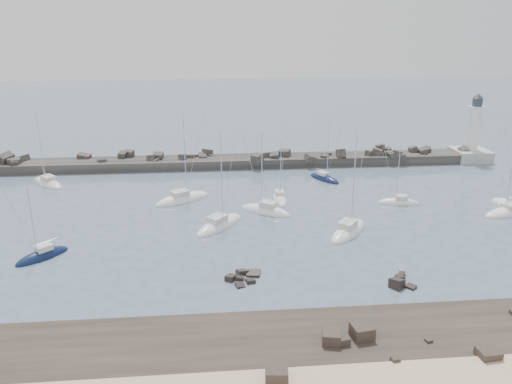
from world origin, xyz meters
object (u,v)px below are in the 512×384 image
Objects in this scene: sailboat_5 at (266,211)px; sailboat_11 at (508,213)px; sailboat_1 at (48,184)px; sailboat_4 at (183,200)px; sailboat_8 at (324,179)px; sailboat_6 at (280,199)px; sailboat_9 at (399,203)px; sailboat_7 at (348,232)px; sailboat_2 at (42,257)px; sailboat_3 at (219,226)px; lighthouse at (471,146)px.

sailboat_5 is 0.95× the size of sailboat_11.
sailboat_4 reaches higher than sailboat_1.
sailboat_5 reaches higher than sailboat_8.
sailboat_6 is 19.09m from sailboat_9.
sailboat_7 reaches higher than sailboat_6.
sailboat_1 is 31.25m from sailboat_2.
sailboat_7 is (7.66, -14.14, 0.02)m from sailboat_6.
sailboat_9 is (28.82, 6.81, -0.01)m from sailboat_3.
sailboat_3 is 14.42m from sailboat_6.
sailboat_1 is 50.05m from sailboat_8.
sailboat_3 is 1.11× the size of sailboat_5.
sailboat_2 is 39.95m from sailboat_7.
sailboat_4 reaches higher than sailboat_5.
sailboat_7 is 1.43× the size of sailboat_9.
sailboat_4 is 34.87m from sailboat_9.
sailboat_11 is at bearing 10.69° from sailboat_7.
sailboat_1 is 77.00m from sailboat_11.
sailboat_11 is at bearing -15.28° from sailboat_6.
sailboat_1 is 1.06× the size of sailboat_5.
sailboat_11 is (49.55, -10.33, -0.02)m from sailboat_4.
sailboat_3 is at bearing -166.71° from sailboat_9.
sailboat_7 reaches higher than sailboat_8.
sailboat_3 is at bearing -134.25° from sailboat_6.
sailboat_9 is (50.84, 14.69, -0.01)m from sailboat_2.
sailboat_4 reaches higher than lighthouse.
sailboat_11 is (-9.40, -30.14, -2.96)m from lighthouse.
sailboat_6 is (-43.15, -20.92, -2.96)m from lighthouse.
sailboat_11 reaches higher than sailboat_8.
sailboat_2 is 0.97× the size of sailboat_8.
sailboat_4 is 1.03× the size of sailboat_7.
sailboat_4 is 1.37× the size of sailboat_8.
sailboat_5 is 1.19× the size of sailboat_8.
sailboat_6 is 0.77× the size of sailboat_11.
sailboat_6 is 0.96× the size of sailboat_8.
sailboat_3 is (30.23, -22.26, 0.01)m from sailboat_1.
sailboat_4 is at bearing 116.67° from sailboat_3.
sailboat_2 is 50.52m from sailboat_8.
sailboat_1 is 42.02m from sailboat_6.
sailboat_3 reaches higher than sailboat_9.
sailboat_2 is 0.78× the size of sailboat_11.
sailboat_5 is (37.41, -17.31, 0.01)m from sailboat_1.
sailboat_1 is at bearing 155.17° from sailboat_5.
sailboat_11 is at bearing -107.31° from lighthouse.
sailboat_4 reaches higher than sailboat_7.
sailboat_3 is 18.13m from sailboat_7.
lighthouse reaches higher than sailboat_2.
sailboat_7 is at bearing -39.75° from sailboat_5.
sailboat_9 is at bearing 4.89° from sailboat_5.
sailboat_9 is at bearing -134.94° from lighthouse.
sailboat_2 is 23.39m from sailboat_3.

